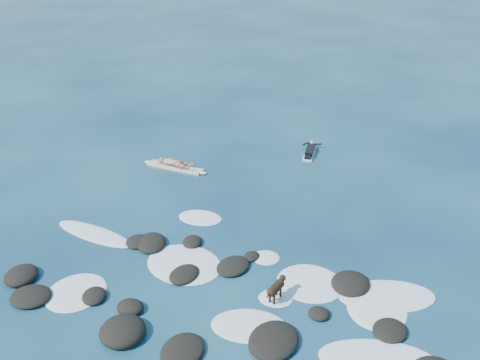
# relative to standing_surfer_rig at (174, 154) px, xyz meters

# --- Properties ---
(ground) EXTENTS (160.00, 160.00, 0.00)m
(ground) POSITION_rel_standing_surfer_rig_xyz_m (4.33, -6.12, -0.75)
(ground) COLOR #0A2642
(ground) RESTS_ON ground
(reef_rocks) EXTENTS (14.65, 6.48, 0.57)m
(reef_rocks) POSITION_rel_standing_surfer_rig_xyz_m (4.24, -9.01, -0.66)
(reef_rocks) COLOR black
(reef_rocks) RESTS_ON ground
(breaking_foam) EXTENTS (14.37, 7.53, 0.12)m
(breaking_foam) POSITION_rel_standing_surfer_rig_xyz_m (5.57, -7.72, -0.74)
(breaking_foam) COLOR white
(breaking_foam) RESTS_ON ground
(standing_surfer_rig) EXTENTS (3.36, 1.03, 1.91)m
(standing_surfer_rig) POSITION_rel_standing_surfer_rig_xyz_m (0.00, 0.00, 0.00)
(standing_surfer_rig) COLOR beige
(standing_surfer_rig) RESTS_ON ground
(paddling_surfer_rig) EXTENTS (1.01, 2.24, 0.39)m
(paddling_surfer_rig) POSITION_rel_standing_surfer_rig_xyz_m (5.98, 3.28, -0.62)
(paddling_surfer_rig) COLOR white
(paddling_surfer_rig) RESTS_ON ground
(dog) EXTENTS (0.54, 1.13, 0.74)m
(dog) POSITION_rel_standing_surfer_rig_xyz_m (6.41, -8.17, -0.26)
(dog) COLOR black
(dog) RESTS_ON ground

